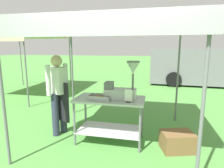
% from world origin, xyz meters
% --- Properties ---
extents(ground_plane, '(70.00, 70.00, 0.00)m').
position_xyz_m(ground_plane, '(0.00, 6.00, 0.00)').
color(ground_plane, '#519342').
extents(stall_canopy, '(2.84, 2.59, 2.16)m').
position_xyz_m(stall_canopy, '(-0.28, 1.05, 2.08)').
color(stall_canopy, slate).
rests_on(stall_canopy, ground).
extents(donut_cart, '(1.26, 0.67, 0.84)m').
position_xyz_m(donut_cart, '(-0.28, 0.95, 0.61)').
color(donut_cart, '#B7B7BC').
rests_on(donut_cart, ground).
extents(donut_tray, '(0.41, 0.26, 0.07)m').
position_xyz_m(donut_tray, '(-0.45, 0.87, 0.86)').
color(donut_tray, '#B7B7BC').
rests_on(donut_tray, donut_cart).
extents(donut_fryer, '(0.62, 0.28, 0.68)m').
position_xyz_m(donut_fryer, '(-0.05, 0.97, 1.07)').
color(donut_fryer, '#B7B7BC').
rests_on(donut_fryer, donut_cart).
extents(menu_sign, '(0.13, 0.05, 0.22)m').
position_xyz_m(menu_sign, '(0.09, 0.76, 0.93)').
color(menu_sign, black).
rests_on(menu_sign, donut_cart).
extents(vendor, '(0.46, 0.53, 1.61)m').
position_xyz_m(vendor, '(-1.36, 1.05, 0.90)').
color(vendor, '#2D3347').
rests_on(vendor, ground).
extents(supply_crate, '(0.62, 0.52, 0.32)m').
position_xyz_m(supply_crate, '(0.93, 0.88, 0.16)').
color(supply_crate, brown).
rests_on(supply_crate, ground).
extents(van_grey, '(5.67, 2.33, 1.69)m').
position_xyz_m(van_grey, '(3.18, 7.45, 0.88)').
color(van_grey, slate).
rests_on(van_grey, ground).
extents(neighbour_tent, '(2.69, 3.22, 2.21)m').
position_xyz_m(neighbour_tent, '(-4.40, 3.97, 2.14)').
color(neighbour_tent, slate).
rests_on(neighbour_tent, ground).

